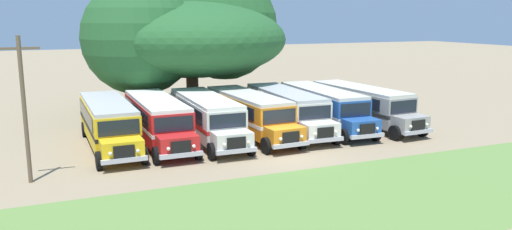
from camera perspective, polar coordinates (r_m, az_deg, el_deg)
ground_plane at (r=29.37m, az=3.43°, el=-4.62°), size 220.00×220.00×0.00m
foreground_grass_strip at (r=23.03m, az=12.09°, el=-9.31°), size 80.00×9.75×0.01m
parked_bus_slot_0 at (r=32.36m, az=-16.44°, el=-0.71°), size 2.81×10.85×2.82m
parked_bus_slot_1 at (r=32.62m, az=-11.14°, el=-0.37°), size 2.74×10.85×2.82m
parked_bus_slot_2 at (r=33.04m, az=-5.65°, el=-0.07°), size 2.80×10.85×2.82m
parked_bus_slot_3 at (r=34.08m, az=-0.78°, el=0.33°), size 3.15×10.90×2.82m
parked_bus_slot_4 at (r=35.52m, az=3.52°, el=0.75°), size 3.02×10.88×2.82m
parked_bus_slot_5 at (r=36.76m, az=7.66°, el=1.02°), size 2.96×10.88×2.82m
parked_bus_slot_6 at (r=38.17m, az=12.02°, el=1.24°), size 3.28×10.93×2.82m
broad_shade_tree at (r=43.05m, az=-7.84°, el=9.08°), size 16.94×17.38×11.74m
utility_pole at (r=26.17m, az=-24.88°, el=0.96°), size 1.80×0.20×7.11m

